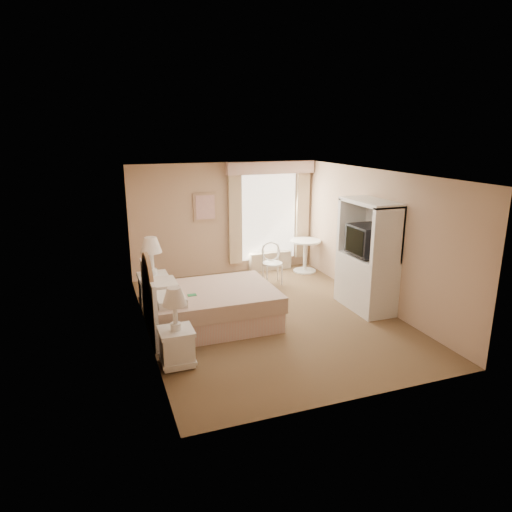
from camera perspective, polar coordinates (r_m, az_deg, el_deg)
name	(u,v)px	position (r m, az deg, el deg)	size (l,w,h in m)	color
room	(270,248)	(7.72, 1.75, 1.03)	(4.21, 5.51, 2.51)	brown
window	(270,213)	(10.49, 1.76, 5.40)	(2.05, 0.22, 2.51)	white
framed_art	(205,207)	(10.06, -6.37, 6.09)	(0.52, 0.04, 0.62)	tan
bed	(206,305)	(7.71, -6.23, -6.16)	(2.11, 1.61, 1.43)	#DA9B8E
nightstand_near	(176,337)	(6.46, -9.92, -9.95)	(0.46, 0.46, 1.13)	white
nightstand_far	(153,281)	(8.59, -12.73, -3.12)	(0.54, 0.54, 1.30)	white
round_table	(305,251)	(10.54, 6.16, 0.68)	(0.71, 0.71, 0.75)	white
cafe_chair	(272,260)	(9.71, 2.00, -0.47)	(0.47, 0.47, 0.88)	white
armoire	(367,265)	(8.48, 13.73, -1.05)	(0.60, 1.20, 2.00)	white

